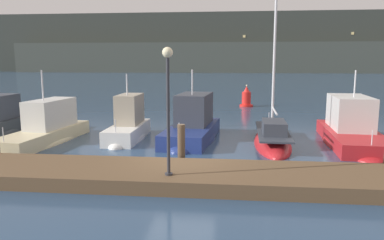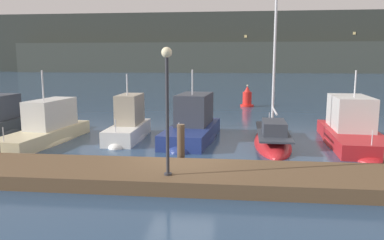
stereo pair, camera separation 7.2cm
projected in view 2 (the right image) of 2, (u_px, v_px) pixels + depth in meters
The scene contains 11 objects.
ground_plane at pixel (181, 169), 13.79m from camera, with size 400.00×400.00×0.00m, color navy.
dock at pixel (174, 175), 12.24m from camera, with size 38.20×2.80×0.45m, color brown.
mooring_pile_2 at pixel (181, 146), 13.76m from camera, with size 0.28×0.28×1.64m, color #4C3D2D.
motorboat_berth_3 at pixel (46, 134), 18.21m from camera, with size 2.52×6.74×3.98m.
motorboat_berth_4 at pixel (128, 131), 18.95m from camera, with size 1.57×4.74×3.85m.
motorboat_berth_5 at pixel (192, 132), 18.80m from camera, with size 2.86×6.47×4.20m.
sailboat_berth_6 at pixel (272, 141), 17.77m from camera, with size 1.90×6.22×8.42m.
motorboat_berth_7 at pixel (352, 134), 17.88m from camera, with size 2.95×7.40×3.95m.
channel_buoy at pixel (247, 98), 32.08m from camera, with size 1.14×1.14×1.88m.
dock_lamppost at pixel (167, 91), 11.14m from camera, with size 0.32×0.32×3.89m.
hillside_backdrop at pixel (230, 45), 126.06m from camera, with size 240.00×23.00×19.15m.
Camera 2 is at (1.87, -13.21, 3.96)m, focal length 35.00 mm.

